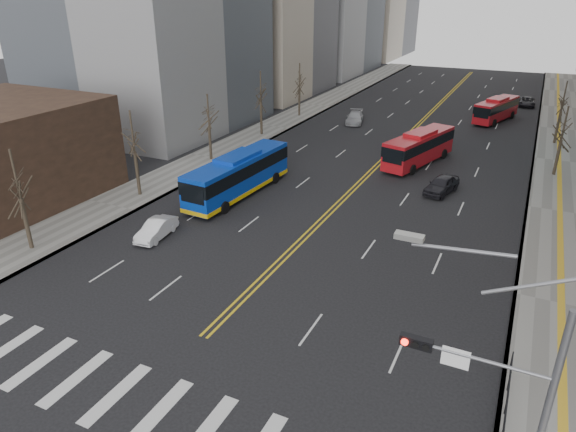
{
  "coord_description": "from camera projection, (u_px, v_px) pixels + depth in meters",
  "views": [
    {
      "loc": [
        13.16,
        -12.42,
        16.33
      ],
      "look_at": [
        0.84,
        13.27,
        3.63
      ],
      "focal_mm": 32.0,
      "sensor_mm": 36.0,
      "label": 1
    }
  ],
  "objects": [
    {
      "name": "pedestrian_railing",
      "position": [
        507.0,
        401.0,
        21.03
      ],
      "size": [
        0.06,
        6.06,
        1.02
      ],
      "color": "black",
      "rests_on": "sidewalk_right"
    },
    {
      "name": "street_trees",
      "position": [
        308.0,
        113.0,
        51.38
      ],
      "size": [
        35.2,
        47.2,
        7.6
      ],
      "color": "#32291E",
      "rests_on": "ground"
    },
    {
      "name": "crosswalk",
      "position": [
        137.0,
        402.0,
        22.07
      ],
      "size": [
        26.7,
        4.0,
        0.01
      ],
      "color": "silver",
      "rests_on": "ground"
    },
    {
      "name": "car_dark_far",
      "position": [
        527.0,
        102.0,
        77.13
      ],
      "size": [
        2.36,
        4.83,
        1.32
      ],
      "primitive_type": "imported",
      "rotation": [
        0.0,
        0.0,
        0.03
      ],
      "color": "black",
      "rests_on": "ground"
    },
    {
      "name": "blue_bus",
      "position": [
        238.0,
        174.0,
        43.55
      ],
      "size": [
        3.41,
        12.5,
        3.59
      ],
      "color": "#0C38B5",
      "rests_on": "ground"
    },
    {
      "name": "centerline",
      "position": [
        419.0,
        124.0,
        67.37
      ],
      "size": [
        0.55,
        100.0,
        0.01
      ],
      "color": "gold",
      "rests_on": "ground"
    },
    {
      "name": "red_bus_near",
      "position": [
        419.0,
        146.0,
        51.25
      ],
      "size": [
        5.14,
        10.82,
        3.36
      ],
      "color": "#AA1219",
      "rests_on": "ground"
    },
    {
      "name": "car_silver",
      "position": [
        355.0,
        118.0,
        67.42
      ],
      "size": [
        3.18,
        5.38,
        1.46
      ],
      "primitive_type": "imported",
      "rotation": [
        0.0,
        0.0,
        0.24
      ],
      "color": "#A0A1A6",
      "rests_on": "ground"
    },
    {
      "name": "sidewalk_left",
      "position": [
        273.0,
        127.0,
        65.62
      ],
      "size": [
        5.0,
        130.0,
        0.15
      ],
      "primitive_type": "cube",
      "color": "slate",
      "rests_on": "ground"
    },
    {
      "name": "sidewalk_right",
      "position": [
        570.0,
        162.0,
        52.19
      ],
      "size": [
        7.0,
        130.0,
        0.15
      ],
      "primitive_type": "cube",
      "color": "slate",
      "rests_on": "ground"
    },
    {
      "name": "red_bus_far",
      "position": [
        497.0,
        108.0,
        67.91
      ],
      "size": [
        4.93,
        10.01,
        3.13
      ],
      "color": "#AA1219",
      "rests_on": "ground"
    },
    {
      "name": "signal_mast",
      "position": [
        501.0,
        382.0,
        16.3
      ],
      "size": [
        5.37,
        0.37,
        9.39
      ],
      "color": "gray",
      "rests_on": "ground"
    },
    {
      "name": "car_dark_mid",
      "position": [
        442.0,
        185.0,
        44.33
      ],
      "size": [
        2.78,
        4.74,
        1.51
      ],
      "primitive_type": "imported",
      "rotation": [
        0.0,
        0.0,
        -0.24
      ],
      "color": "black",
      "rests_on": "ground"
    },
    {
      "name": "ground",
      "position": [
        137.0,
        403.0,
        22.07
      ],
      "size": [
        220.0,
        220.0,
        0.0
      ],
      "primitive_type": "plane",
      "color": "black"
    },
    {
      "name": "car_white",
      "position": [
        156.0,
        229.0,
        36.44
      ],
      "size": [
        1.79,
        4.04,
        1.29
      ],
      "primitive_type": "imported",
      "rotation": [
        0.0,
        0.0,
        0.11
      ],
      "color": "white",
      "rests_on": "ground"
    }
  ]
}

